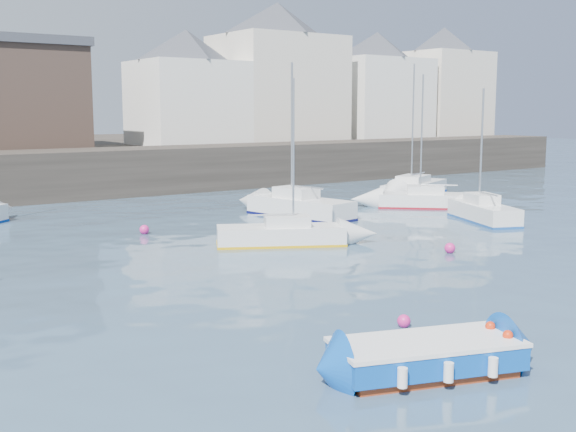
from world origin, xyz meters
TOP-DOWN VIEW (x-y plane):
  - water at (0.00, 0.00)m, footprint 220.00×220.00m
  - quay_wall at (0.00, 35.00)m, footprint 90.00×5.00m
  - land_strip at (0.00, 53.00)m, footprint 90.00×32.00m
  - bldg_east_a at (20.00, 42.00)m, footprint 13.36×13.36m
  - bldg_east_b at (31.00, 41.50)m, footprint 11.88×11.88m
  - bldg_east_c at (40.00, 41.50)m, footprint 11.14×11.14m
  - bldg_east_d at (11.00, 41.50)m, footprint 11.14×11.14m
  - blue_dinghy at (-4.98, -0.13)m, footprint 4.31×2.86m
  - sailboat_b at (0.93, 13.80)m, footprint 5.45×3.97m
  - sailboat_c at (12.75, 13.17)m, footprint 3.42×5.23m
  - sailboat_d at (14.40, 18.41)m, footprint 5.60×5.35m
  - sailboat_f at (6.19, 19.74)m, footprint 3.10×6.37m
  - sailboat_g at (18.08, 23.29)m, footprint 6.94×4.67m
  - buoy_near at (-2.98, 2.59)m, footprint 0.35×0.35m
  - buoy_mid at (5.33, 8.60)m, footprint 0.42×0.42m
  - buoy_far at (-2.61, 19.53)m, footprint 0.43×0.43m

SIDE VIEW (x-z plane):
  - water at x=0.00m, z-range 0.00..0.00m
  - buoy_near at x=-2.98m, z-range -0.17..0.17m
  - buoy_mid at x=5.33m, z-range -0.21..0.21m
  - buoy_far at x=-2.61m, z-range -0.22..0.22m
  - blue_dinghy at x=-4.98m, z-range 0.04..0.80m
  - sailboat_b at x=0.93m, z-range -2.95..3.84m
  - sailboat_d at x=14.40m, z-range -3.29..4.20m
  - sailboat_g at x=18.08m, z-range -3.73..4.69m
  - sailboat_c at x=12.75m, z-range -2.79..3.79m
  - sailboat_f at x=6.19m, z-range -3.41..4.53m
  - land_strip at x=0.00m, z-range 0.00..2.80m
  - quay_wall at x=0.00m, z-range 0.00..3.00m
  - bldg_east_d at x=11.00m, z-range 2.89..11.84m
  - bldg_east_b at x=31.00m, z-range 2.89..12.84m
  - bldg_east_c at x=40.00m, z-range 2.90..13.85m
  - bldg_east_a at x=20.00m, z-range 2.91..14.71m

